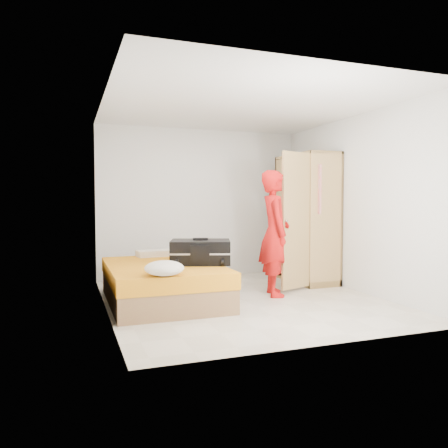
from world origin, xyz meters
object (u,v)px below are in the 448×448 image
object	(u,v)px
round_cushion	(164,268)
suitcase	(200,252)
wardrobe	(306,222)
person	(275,233)
bed	(163,283)

from	to	relation	value
round_cushion	suitcase	bearing A→B (deg)	50.00
wardrobe	person	distance (m)	1.18
suitcase	round_cushion	size ratio (longest dim) A/B	2.12
wardrobe	bed	bearing A→B (deg)	-166.77
wardrobe	person	xyz separation A→B (m)	(-0.93, -0.72, -0.11)
bed	suitcase	bearing A→B (deg)	-11.66
bed	suitcase	world-z (taller)	suitcase
suitcase	bed	bearing A→B (deg)	-173.44
person	round_cushion	size ratio (longest dim) A/B	3.97
suitcase	round_cushion	xyz separation A→B (m)	(-0.66, -0.79, -0.07)
wardrobe	round_cushion	xyz separation A→B (m)	(-2.67, -1.48, -0.41)
person	round_cushion	distance (m)	1.92
bed	person	size ratio (longest dim) A/B	1.14
bed	round_cushion	bearing A→B (deg)	-100.85
wardrobe	person	world-z (taller)	wardrobe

